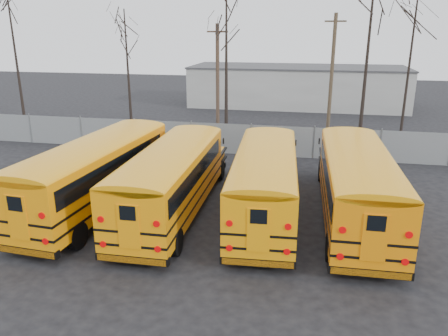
% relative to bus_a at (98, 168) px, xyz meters
% --- Properties ---
extents(ground, '(120.00, 120.00, 0.00)m').
position_rel_bus_a_xyz_m(ground, '(5.47, -1.83, -1.92)').
color(ground, black).
rests_on(ground, ground).
extents(fence, '(40.00, 0.04, 2.00)m').
position_rel_bus_a_xyz_m(fence, '(5.47, 10.17, -0.92)').
color(fence, gray).
rests_on(fence, ground).
extents(distant_building, '(22.00, 8.00, 4.00)m').
position_rel_bus_a_xyz_m(distant_building, '(7.47, 30.17, 0.08)').
color(distant_building, '#BCBCB6').
rests_on(distant_building, ground).
extents(bus_a, '(3.46, 11.87, 3.28)m').
position_rel_bus_a_xyz_m(bus_a, '(0.00, 0.00, 0.00)').
color(bus_a, black).
rests_on(bus_a, ground).
extents(bus_b, '(2.80, 11.31, 3.15)m').
position_rel_bus_a_xyz_m(bus_b, '(3.50, 0.04, -0.08)').
color(bus_b, black).
rests_on(bus_b, ground).
extents(bus_c, '(3.28, 11.20, 3.09)m').
position_rel_bus_a_xyz_m(bus_c, '(7.46, 0.61, -0.11)').
color(bus_c, black).
rests_on(bus_c, ground).
extents(bus_d, '(2.96, 11.52, 3.20)m').
position_rel_bus_a_xyz_m(bus_d, '(11.25, 0.85, -0.05)').
color(bus_d, black).
rests_on(bus_d, ground).
extents(utility_pole_left, '(1.46, 0.26, 8.23)m').
position_rel_bus_a_xyz_m(utility_pole_left, '(2.57, 13.32, 2.30)').
color(utility_pole_left, '#493629').
rests_on(utility_pole_left, ground).
extents(utility_pole_right, '(1.59, 0.46, 8.99)m').
position_rel_bus_a_xyz_m(utility_pole_right, '(10.52, 17.66, 2.70)').
color(utility_pole_right, '#4C3D2B').
rests_on(utility_pole_right, ground).
extents(tree_0, '(0.26, 0.26, 11.61)m').
position_rel_bus_a_xyz_m(tree_0, '(-12.14, 11.86, 3.88)').
color(tree_0, black).
rests_on(tree_0, ground).
extents(tree_1, '(0.26, 0.26, 9.24)m').
position_rel_bus_a_xyz_m(tree_1, '(-4.42, 13.98, 2.70)').
color(tree_1, black).
rests_on(tree_1, ground).
extents(tree_2, '(0.26, 0.26, 11.05)m').
position_rel_bus_a_xyz_m(tree_2, '(3.34, 12.60, 3.60)').
color(tree_2, black).
rests_on(tree_2, ground).
extents(tree_3, '(0.26, 0.26, 12.41)m').
position_rel_bus_a_xyz_m(tree_3, '(12.41, 12.17, 4.29)').
color(tree_3, black).
rests_on(tree_3, ground).
extents(tree_4, '(0.26, 0.26, 12.62)m').
position_rel_bus_a_xyz_m(tree_4, '(15.00, 12.49, 4.39)').
color(tree_4, black).
rests_on(tree_4, ground).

